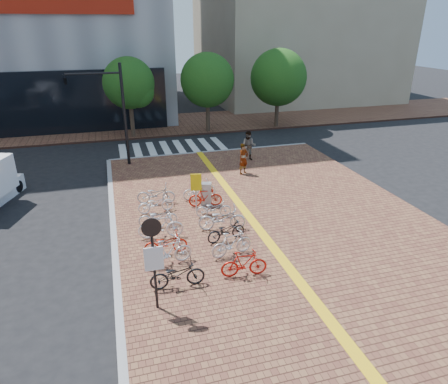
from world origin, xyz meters
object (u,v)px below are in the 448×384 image
object	(u,v)px
bike_7	(244,264)
utility_box	(206,194)
bike_1	(169,252)
bike_5	(156,203)
bike_13	(200,190)
notice_sign	(153,253)
bike_11	(214,208)
yellow_sign	(196,186)
traffic_light_pole	(98,97)
bike_3	(161,226)
bike_6	(156,194)
bike_12	(205,197)
pedestrian_b	(249,146)
bike_4	(158,217)
bike_10	(222,218)
pedestrian_a	(244,159)
bike_0	(177,274)
bike_8	(232,244)
bike_9	(226,231)
bike_2	(166,243)

from	to	relation	value
bike_7	utility_box	size ratio (longest dim) A/B	1.46
bike_1	bike_5	world-z (taller)	bike_1
bike_13	notice_sign	distance (m)	8.60
bike_11	bike_13	distance (m)	2.23
utility_box	yellow_sign	world-z (taller)	yellow_sign
bike_13	traffic_light_pole	distance (m)	8.72
bike_3	bike_6	world-z (taller)	bike_3
bike_12	yellow_sign	bearing A→B (deg)	136.51
bike_3	utility_box	bearing A→B (deg)	-37.18
bike_6	pedestrian_b	world-z (taller)	pedestrian_b
traffic_light_pole	bike_13	bearing A→B (deg)	-55.46
bike_4	yellow_sign	size ratio (longest dim) A/B	0.90
bike_5	traffic_light_pole	xyz separation A→B (m)	(-2.15, 7.48, 3.76)
bike_7	notice_sign	size ratio (longest dim) A/B	0.52
bike_6	pedestrian_b	distance (m)	8.36
bike_6	bike_10	world-z (taller)	bike_10
pedestrian_b	pedestrian_a	bearing A→B (deg)	-86.50
bike_13	bike_0	bearing A→B (deg)	153.34
bike_10	pedestrian_b	world-z (taller)	pedestrian_b
bike_1	utility_box	size ratio (longest dim) A/B	1.57
bike_10	notice_sign	world-z (taller)	notice_sign
bike_3	bike_8	bearing A→B (deg)	-124.58
bike_8	yellow_sign	xyz separation A→B (m)	(-0.45, 4.16, 0.78)
bike_1	bike_4	xyz separation A→B (m)	(0.01, 3.12, -0.08)
bike_9	bike_13	world-z (taller)	bike_13
bike_10	bike_13	xyz separation A→B (m)	(-0.18, 3.50, -0.07)
utility_box	yellow_sign	distance (m)	1.12
bike_4	bike_5	world-z (taller)	bike_4
bike_13	pedestrian_a	bearing A→B (deg)	-57.35
bike_7	bike_10	bearing A→B (deg)	3.19
pedestrian_a	pedestrian_b	world-z (taller)	pedestrian_b
bike_4	pedestrian_b	size ratio (longest dim) A/B	0.90
bike_7	bike_10	xyz separation A→B (m)	(0.19, 3.47, 0.04)
bike_1	bike_2	bearing A→B (deg)	-8.80
bike_3	bike_7	distance (m)	4.21
traffic_light_pole	bike_0	bearing A→B (deg)	-81.01
bike_6	pedestrian_b	xyz separation A→B (m)	(6.57, 5.15, 0.45)
bike_13	utility_box	size ratio (longest dim) A/B	1.56
bike_3	bike_13	distance (m)	4.26
bike_6	bike_9	size ratio (longest dim) A/B	1.11
bike_2	bike_1	bearing A→B (deg)	-178.57
bike_9	bike_4	bearing A→B (deg)	39.92
bike_12	pedestrian_b	distance (m)	7.55
bike_8	bike_13	distance (m)	5.58
notice_sign	pedestrian_a	bearing A→B (deg)	59.06
bike_10	pedestrian_a	bearing A→B (deg)	-15.46
bike_7	yellow_sign	distance (m)	5.63
bike_8	traffic_light_pole	distance (m)	13.37
bike_9	yellow_sign	world-z (taller)	yellow_sign
bike_8	bike_1	bearing A→B (deg)	78.83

